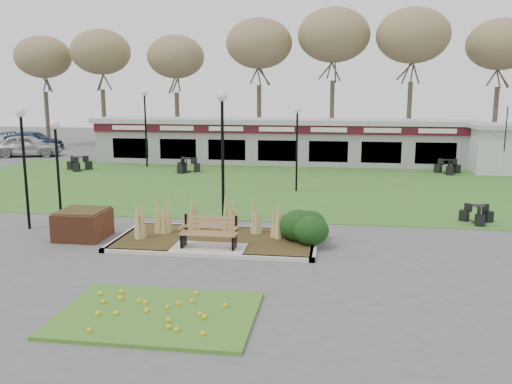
# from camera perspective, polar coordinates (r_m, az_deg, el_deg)

# --- Properties ---
(ground) EXTENTS (100.00, 100.00, 0.00)m
(ground) POSITION_cam_1_polar(r_m,az_deg,el_deg) (16.25, -5.10, -6.41)
(ground) COLOR #515154
(ground) RESTS_ON ground
(lawn) EXTENTS (34.00, 16.00, 0.02)m
(lawn) POSITION_cam_1_polar(r_m,az_deg,el_deg) (27.75, 0.70, 0.86)
(lawn) COLOR #33631F
(lawn) RESTS_ON ground
(flower_bed) EXTENTS (4.20, 3.00, 0.16)m
(flower_bed) POSITION_cam_1_polar(r_m,az_deg,el_deg) (12.07, -10.34, -12.41)
(flower_bed) COLOR #26661D
(flower_bed) RESTS_ON ground
(planting_bed) EXTENTS (6.75, 3.40, 1.27)m
(planting_bed) POSITION_cam_1_polar(r_m,az_deg,el_deg) (17.19, 0.08, -4.13)
(planting_bed) COLOR #2D2312
(planting_bed) RESTS_ON ground
(park_bench) EXTENTS (1.70, 0.66, 0.93)m
(park_bench) POSITION_cam_1_polar(r_m,az_deg,el_deg) (16.32, -4.93, -4.18)
(park_bench) COLOR olive
(park_bench) RESTS_ON ground
(brick_planter) EXTENTS (1.50, 1.50, 0.95)m
(brick_planter) POSITION_cam_1_polar(r_m,az_deg,el_deg) (18.52, -17.76, -3.22)
(brick_planter) COLOR brown
(brick_planter) RESTS_ON ground
(food_pavilion) EXTENTS (24.60, 3.40, 2.90)m
(food_pavilion) POSITION_cam_1_polar(r_m,az_deg,el_deg) (35.39, 2.47, 5.39)
(food_pavilion) COLOR #98989B
(food_pavilion) RESTS_ON ground
(service_hut) EXTENTS (4.40, 3.40, 2.83)m
(service_hut) POSITION_cam_1_polar(r_m,az_deg,el_deg) (34.66, 24.95, 4.24)
(service_hut) COLOR silver
(service_hut) RESTS_ON ground
(tree_backdrop) EXTENTS (47.24, 5.24, 10.36)m
(tree_backdrop) POSITION_cam_1_polar(r_m,az_deg,el_deg) (43.39, 3.71, 15.47)
(tree_backdrop) COLOR #47382B
(tree_backdrop) RESTS_ON ground
(lamp_post_near_left) EXTENTS (0.32, 0.32, 3.82)m
(lamp_post_near_left) POSITION_cam_1_polar(r_m,az_deg,el_deg) (19.00, -20.25, 4.05)
(lamp_post_near_left) COLOR black
(lamp_post_near_left) RESTS_ON ground
(lamp_post_mid_left) EXTENTS (0.35, 0.35, 4.21)m
(lamp_post_mid_left) POSITION_cam_1_polar(r_m,az_deg,el_deg) (20.01, -23.36, 4.97)
(lamp_post_mid_left) COLOR black
(lamp_post_mid_left) RESTS_ON ground
(lamp_post_mid_right) EXTENTS (0.40, 0.40, 4.76)m
(lamp_post_mid_right) POSITION_cam_1_polar(r_m,az_deg,el_deg) (19.11, -3.56, 6.80)
(lamp_post_mid_right) COLOR black
(lamp_post_mid_right) RESTS_ON ground
(lamp_post_far_right) EXTENTS (0.33, 0.33, 4.01)m
(lamp_post_far_right) POSITION_cam_1_polar(r_m,az_deg,el_deg) (25.50, 4.34, 6.54)
(lamp_post_far_right) COLOR black
(lamp_post_far_right) RESTS_ON ground
(lamp_post_far_left) EXTENTS (0.40, 0.40, 4.78)m
(lamp_post_far_left) POSITION_cam_1_polar(r_m,az_deg,el_deg) (34.16, -11.60, 8.37)
(lamp_post_far_left) COLOR black
(lamp_post_far_left) RESTS_ON ground
(bistro_set_a) EXTENTS (1.48, 1.46, 0.81)m
(bistro_set_a) POSITION_cam_1_polar(r_m,az_deg,el_deg) (34.13, -18.15, 2.66)
(bistro_set_a) COLOR black
(bistro_set_a) RESTS_ON ground
(bistro_set_b) EXTENTS (1.49, 1.49, 0.82)m
(bistro_set_b) POSITION_cam_1_polar(r_m,az_deg,el_deg) (31.95, -7.31, 2.59)
(bistro_set_b) COLOR black
(bistro_set_b) RESTS_ON ground
(bistro_set_c) EXTENTS (1.22, 1.08, 0.65)m
(bistro_set_c) POSITION_cam_1_polar(r_m,az_deg,el_deg) (21.21, 22.26, -2.44)
(bistro_set_c) COLOR black
(bistro_set_c) RESTS_ON ground
(bistro_set_d) EXTENTS (1.51, 1.32, 0.80)m
(bistro_set_d) POSITION_cam_1_polar(r_m,az_deg,el_deg) (33.01, 19.55, 2.31)
(bistro_set_d) COLOR black
(bistro_set_d) RESTS_ON ground
(patio_umbrella) EXTENTS (2.77, 2.80, 2.87)m
(patio_umbrella) POSITION_cam_1_polar(r_m,az_deg,el_deg) (29.39, 24.66, 4.00)
(patio_umbrella) COLOR black
(patio_umbrella) RESTS_ON ground
(car_silver) EXTENTS (4.97, 3.01, 1.58)m
(car_silver) POSITION_cam_1_polar(r_m,az_deg,el_deg) (42.49, -22.93, 4.53)
(car_silver) COLOR #B1B1B6
(car_silver) RESTS_ON ground
(car_black) EXTENTS (4.92, 3.31, 1.53)m
(car_black) POSITION_cam_1_polar(r_m,az_deg,el_deg) (39.30, -9.60, 4.75)
(car_black) COLOR black
(car_black) RESTS_ON ground
(car_blue) EXTENTS (4.89, 2.08, 1.41)m
(car_blue) POSITION_cam_1_polar(r_m,az_deg,el_deg) (47.56, -22.33, 5.04)
(car_blue) COLOR navy
(car_blue) RESTS_ON ground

